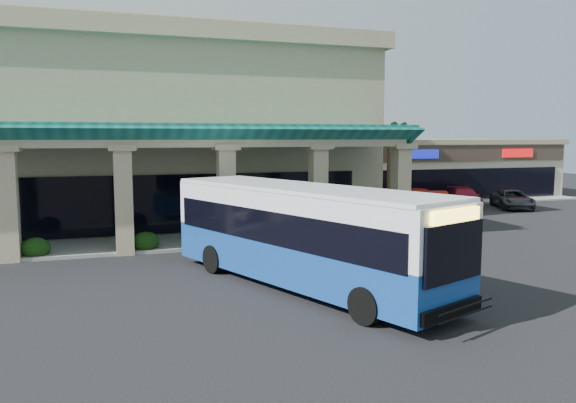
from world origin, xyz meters
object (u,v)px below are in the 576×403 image
object	(u,v)px
pedestrian	(432,248)
car_red	(464,198)
transit_bus	(303,237)
car_gray	(512,199)
car_white	(436,201)
car_silver	(419,200)

from	to	relation	value
pedestrian	car_red	xyz separation A→B (m)	(13.07, 16.09, -0.14)
transit_bus	pedestrian	distance (m)	5.66
pedestrian	car_gray	xyz separation A→B (m)	(15.97, 14.46, -0.19)
transit_bus	car_white	distance (m)	21.89
transit_bus	car_white	size ratio (longest dim) A/B	2.91
car_silver	car_gray	bearing A→B (deg)	18.47
car_red	car_gray	bearing A→B (deg)	-4.92
car_silver	pedestrian	bearing A→B (deg)	-97.87
transit_bus	car_silver	distance (m)	21.14
transit_bus	car_red	size ratio (longest dim) A/B	2.54
pedestrian	car_gray	size ratio (longest dim) A/B	0.36
transit_bus	car_white	xyz separation A→B (m)	(15.42, 15.50, -1.02)
transit_bus	car_red	bearing A→B (deg)	20.84
car_silver	car_red	world-z (taller)	car_silver
car_white	car_red	world-z (taller)	car_red
transit_bus	pedestrian	size ratio (longest dim) A/B	7.25
pedestrian	car_silver	xyz separation A→B (m)	(8.62, 14.93, 0.00)
car_white	transit_bus	bearing A→B (deg)	-114.38
pedestrian	car_white	distance (m)	17.76
transit_bus	pedestrian	world-z (taller)	transit_bus
transit_bus	car_gray	size ratio (longest dim) A/B	2.59
car_white	car_gray	xyz separation A→B (m)	(6.10, -0.30, -0.04)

